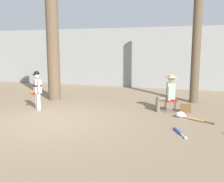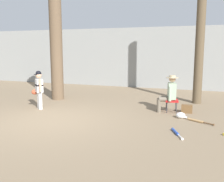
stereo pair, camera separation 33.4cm
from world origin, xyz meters
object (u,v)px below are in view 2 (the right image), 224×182
(tree_near_player, at_px, (56,48))
(seated_spectator, at_px, (169,92))
(tree_behind_spectator, at_px, (200,34))
(handbag_beside_stool, at_px, (187,109))
(folding_stool, at_px, (172,101))
(bat_blue_youth, at_px, (176,132))
(bat_wood_tan, at_px, (197,121))
(batting_helmet_white, at_px, (181,115))
(young_ballplayer, at_px, (39,87))

(tree_near_player, bearing_deg, seated_spectator, -8.75)
(tree_near_player, distance_m, tree_behind_spectator, 5.51)
(tree_behind_spectator, relative_size, handbag_beside_stool, 16.69)
(folding_stool, relative_size, bat_blue_youth, 0.67)
(folding_stool, xyz_separation_m, seated_spectator, (-0.10, -0.02, 0.28))
(seated_spectator, bearing_deg, handbag_beside_stool, 6.88)
(bat_blue_youth, bearing_deg, bat_wood_tan, 69.99)
(seated_spectator, relative_size, handbag_beside_stool, 3.53)
(seated_spectator, bearing_deg, folding_stool, 12.42)
(batting_helmet_white, bearing_deg, bat_blue_youth, -88.93)
(handbag_beside_stool, bearing_deg, tree_near_player, 172.99)
(folding_stool, height_order, seated_spectator, seated_spectator)
(folding_stool, xyz_separation_m, batting_helmet_white, (0.36, -0.66, -0.28))
(seated_spectator, distance_m, bat_blue_youth, 2.31)
(tree_behind_spectator, xyz_separation_m, seated_spectator, (-0.82, -1.78, -1.93))
(tree_near_player, bearing_deg, batting_helmet_white, -14.98)
(tree_near_player, relative_size, bat_blue_youth, 6.61)
(folding_stool, bearing_deg, tree_behind_spectator, 67.47)
(bat_blue_youth, relative_size, bat_wood_tan, 0.99)
(young_ballplayer, xyz_separation_m, bat_blue_youth, (4.68, -1.13, -0.71))
(seated_spectator, bearing_deg, young_ballplayer, -166.02)
(tree_near_player, bearing_deg, tree_behind_spectator, 11.31)
(folding_stool, bearing_deg, bat_wood_tan, -48.43)
(young_ballplayer, relative_size, folding_stool, 2.74)
(folding_stool, distance_m, batting_helmet_white, 0.80)
(tree_behind_spectator, distance_m, folding_stool, 2.91)
(bat_blue_youth, bearing_deg, seated_spectator, 102.62)
(tree_behind_spectator, height_order, handbag_beside_stool, tree_behind_spectator)
(seated_spectator, bearing_deg, tree_behind_spectator, 65.10)
(young_ballplayer, bearing_deg, folding_stool, 13.94)
(batting_helmet_white, bearing_deg, tree_near_player, 165.02)
(seated_spectator, distance_m, handbag_beside_stool, 0.77)
(bat_blue_youth, bearing_deg, handbag_beside_stool, 87.65)
(tree_behind_spectator, relative_size, bat_wood_tan, 7.91)
(young_ballplayer, distance_m, bat_blue_youth, 4.87)
(bat_blue_youth, relative_size, batting_helmet_white, 2.21)
(young_ballplayer, height_order, bat_blue_youth, young_ballplayer)
(folding_stool, relative_size, seated_spectator, 0.40)
(handbag_beside_stool, bearing_deg, bat_blue_youth, -92.35)
(young_ballplayer, height_order, handbag_beside_stool, young_ballplayer)
(folding_stool, bearing_deg, tree_near_player, 171.68)
(tree_near_player, relative_size, seated_spectator, 3.92)
(handbag_beside_stool, xyz_separation_m, bat_blue_youth, (-0.09, -2.24, -0.10))
(bat_wood_tan, bearing_deg, seated_spectator, 135.31)
(young_ballplayer, relative_size, seated_spectator, 1.09)
(handbag_beside_stool, bearing_deg, bat_wood_tan, -70.14)
(tree_near_player, height_order, young_ballplayer, tree_near_player)
(young_ballplayer, height_order, batting_helmet_white, young_ballplayer)
(bat_blue_youth, bearing_deg, batting_helmet_white, 91.07)
(bat_blue_youth, bearing_deg, folding_stool, 100.08)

